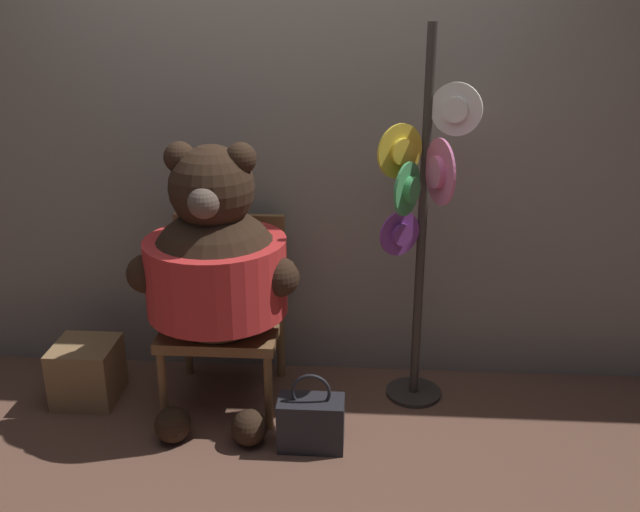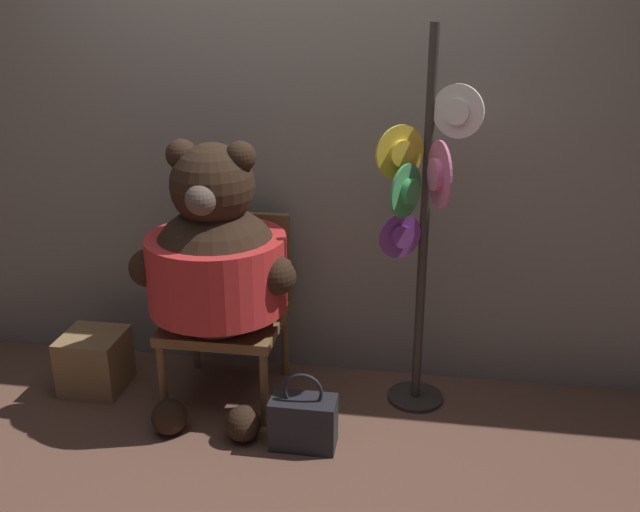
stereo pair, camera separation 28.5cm
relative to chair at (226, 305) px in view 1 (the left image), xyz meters
The scene contains 7 objects.
ground_plane 0.66m from the chair, 53.41° to the right, with size 14.00×14.00×0.00m, color brown.
wall_back 0.84m from the chair, 49.96° to the left, with size 8.00×0.10×2.42m.
chair is the anchor object (origin of this frame).
teddy_bear 0.33m from the chair, 90.43° to the right, with size 0.79×0.70×1.33m.
hat_display_rack 1.06m from the chair, ahead, with size 0.45×0.43×1.83m.
handbag_on_ground 0.74m from the chair, 45.17° to the right, with size 0.30×0.16×0.37m.
wooden_crate 0.78m from the chair, 169.64° to the right, with size 0.30×0.30×0.30m.
Camera 1 is at (0.41, -2.83, 1.95)m, focal length 40.00 mm.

